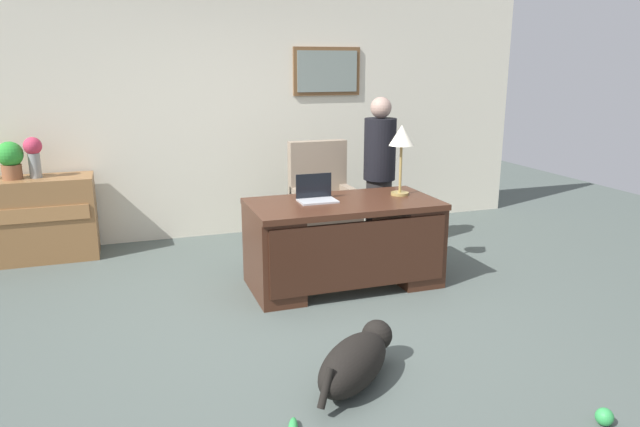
{
  "coord_description": "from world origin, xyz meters",
  "views": [
    {
      "loc": [
        -1.26,
        -3.93,
        1.9
      ],
      "look_at": [
        0.2,
        0.3,
        0.75
      ],
      "focal_mm": 33.01,
      "sensor_mm": 36.0,
      "label": 1
    }
  ],
  "objects_px": {
    "desk": "(344,241)",
    "desk_lamp": "(402,140)",
    "armchair": "(323,205)",
    "laptop": "(316,194)",
    "potted_plant": "(10,159)",
    "dog_toy_ball": "(604,417)",
    "dog_lying": "(356,361)",
    "credenza": "(17,221)",
    "person_standing": "(379,174)",
    "vase_with_flowers": "(33,153)"
  },
  "relations": [
    {
      "from": "dog_lying",
      "to": "desk_lamp",
      "type": "relative_size",
      "value": 1.15
    },
    {
      "from": "armchair",
      "to": "person_standing",
      "type": "height_order",
      "value": "person_standing"
    },
    {
      "from": "dog_lying",
      "to": "armchair",
      "type": "bearing_deg",
      "value": 75.26
    },
    {
      "from": "armchair",
      "to": "person_standing",
      "type": "distance_m",
      "value": 0.65
    },
    {
      "from": "credenza",
      "to": "laptop",
      "type": "bearing_deg",
      "value": -30.77
    },
    {
      "from": "desk_lamp",
      "to": "credenza",
      "type": "bearing_deg",
      "value": 155.05
    },
    {
      "from": "person_standing",
      "to": "potted_plant",
      "type": "relative_size",
      "value": 4.38
    },
    {
      "from": "desk_lamp",
      "to": "armchair",
      "type": "bearing_deg",
      "value": 117.2
    },
    {
      "from": "credenza",
      "to": "dog_lying",
      "type": "distance_m",
      "value": 3.93
    },
    {
      "from": "desk",
      "to": "person_standing",
      "type": "distance_m",
      "value": 1.13
    },
    {
      "from": "laptop",
      "to": "vase_with_flowers",
      "type": "xyz_separation_m",
      "value": [
        -2.34,
        1.53,
        0.25
      ]
    },
    {
      "from": "armchair",
      "to": "desk_lamp",
      "type": "relative_size",
      "value": 1.82
    },
    {
      "from": "person_standing",
      "to": "dog_toy_ball",
      "type": "bearing_deg",
      "value": -91.92
    },
    {
      "from": "person_standing",
      "to": "vase_with_flowers",
      "type": "xyz_separation_m",
      "value": [
        -3.25,
        0.85,
        0.25
      ]
    },
    {
      "from": "person_standing",
      "to": "credenza",
      "type": "bearing_deg",
      "value": 166.22
    },
    {
      "from": "person_standing",
      "to": "laptop",
      "type": "height_order",
      "value": "person_standing"
    },
    {
      "from": "laptop",
      "to": "desk_lamp",
      "type": "relative_size",
      "value": 0.51
    },
    {
      "from": "person_standing",
      "to": "dog_lying",
      "type": "xyz_separation_m",
      "value": [
        -1.22,
        -2.36,
        -0.65
      ]
    },
    {
      "from": "dog_toy_ball",
      "to": "laptop",
      "type": "bearing_deg",
      "value": 107.59
    },
    {
      "from": "armchair",
      "to": "laptop",
      "type": "relative_size",
      "value": 3.54
    },
    {
      "from": "vase_with_flowers",
      "to": "dog_toy_ball",
      "type": "distance_m",
      "value": 5.22
    },
    {
      "from": "desk",
      "to": "laptop",
      "type": "bearing_deg",
      "value": 149.57
    },
    {
      "from": "person_standing",
      "to": "laptop",
      "type": "relative_size",
      "value": 4.93
    },
    {
      "from": "person_standing",
      "to": "desk_lamp",
      "type": "xyz_separation_m",
      "value": [
        -0.12,
        -0.71,
        0.44
      ]
    },
    {
      "from": "laptop",
      "to": "potted_plant",
      "type": "distance_m",
      "value": 2.98
    },
    {
      "from": "desk",
      "to": "desk_lamp",
      "type": "relative_size",
      "value": 2.59
    },
    {
      "from": "desk",
      "to": "vase_with_flowers",
      "type": "relative_size",
      "value": 4.1
    },
    {
      "from": "person_standing",
      "to": "potted_plant",
      "type": "height_order",
      "value": "person_standing"
    },
    {
      "from": "desk",
      "to": "vase_with_flowers",
      "type": "bearing_deg",
      "value": 147.16
    },
    {
      "from": "armchair",
      "to": "vase_with_flowers",
      "type": "height_order",
      "value": "vase_with_flowers"
    },
    {
      "from": "desk",
      "to": "desk_lamp",
      "type": "bearing_deg",
      "value": 9.53
    },
    {
      "from": "armchair",
      "to": "dog_lying",
      "type": "bearing_deg",
      "value": -104.74
    },
    {
      "from": "laptop",
      "to": "armchair",
      "type": "bearing_deg",
      "value": 67.03
    },
    {
      "from": "laptop",
      "to": "desk_lamp",
      "type": "distance_m",
      "value": 0.9
    },
    {
      "from": "laptop",
      "to": "dog_toy_ball",
      "type": "height_order",
      "value": "laptop"
    },
    {
      "from": "dog_lying",
      "to": "desk",
      "type": "bearing_deg",
      "value": 71.34
    },
    {
      "from": "credenza",
      "to": "desk_lamp",
      "type": "distance_m",
      "value": 3.78
    },
    {
      "from": "credenza",
      "to": "dog_toy_ball",
      "type": "xyz_separation_m",
      "value": [
        3.36,
        -4.04,
        -0.36
      ]
    },
    {
      "from": "credenza",
      "to": "vase_with_flowers",
      "type": "height_order",
      "value": "vase_with_flowers"
    },
    {
      "from": "desk",
      "to": "credenza",
      "type": "bearing_deg",
      "value": 149.25
    },
    {
      "from": "desk_lamp",
      "to": "dog_lying",
      "type": "bearing_deg",
      "value": -123.46
    },
    {
      "from": "credenza",
      "to": "laptop",
      "type": "distance_m",
      "value": 3.01
    },
    {
      "from": "laptop",
      "to": "potted_plant",
      "type": "xyz_separation_m",
      "value": [
        -2.55,
        1.53,
        0.21
      ]
    },
    {
      "from": "desk",
      "to": "armchair",
      "type": "bearing_deg",
      "value": 82.05
    },
    {
      "from": "credenza",
      "to": "dog_lying",
      "type": "xyz_separation_m",
      "value": [
        2.25,
        -3.21,
        -0.26
      ]
    },
    {
      "from": "vase_with_flowers",
      "to": "credenza",
      "type": "bearing_deg",
      "value": -179.65
    },
    {
      "from": "armchair",
      "to": "desk_lamp",
      "type": "height_order",
      "value": "desk_lamp"
    },
    {
      "from": "person_standing",
      "to": "dog_lying",
      "type": "height_order",
      "value": "person_standing"
    },
    {
      "from": "laptop",
      "to": "desk_lamp",
      "type": "bearing_deg",
      "value": -2.26
    },
    {
      "from": "potted_plant",
      "to": "dog_toy_ball",
      "type": "distance_m",
      "value": 5.33
    }
  ]
}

